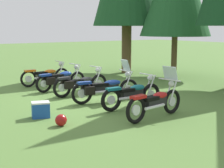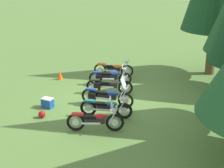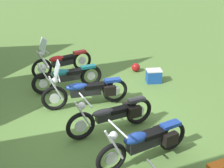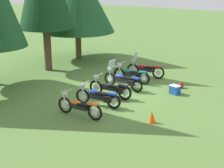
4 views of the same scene
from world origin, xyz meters
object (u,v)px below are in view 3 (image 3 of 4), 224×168
(motorcycle_2, at_px, (113,115))
(motorcycle_3, at_px, (86,90))
(motorcycle_5, at_px, (62,62))
(picnic_cooler, at_px, (154,76))
(dropped_helmet, at_px, (136,67))
(motorcycle_4, at_px, (67,77))
(motorcycle_1, at_px, (145,142))

(motorcycle_2, xyz_separation_m, motorcycle_3, (1.41, 0.14, 0.04))
(motorcycle_2, bearing_deg, motorcycle_5, -89.36)
(picnic_cooler, bearing_deg, motorcycle_5, 53.73)
(motorcycle_3, relative_size, dropped_helmet, 8.05)
(dropped_helmet, bearing_deg, motorcycle_2, 143.13)
(motorcycle_4, bearing_deg, motorcycle_1, 98.90)
(motorcycle_3, bearing_deg, motorcycle_2, 104.45)
(motorcycle_2, bearing_deg, motorcycle_1, 95.06)
(motorcycle_3, xyz_separation_m, motorcycle_5, (2.41, 0.01, -0.01))
(motorcycle_4, xyz_separation_m, dropped_helmet, (0.44, -2.60, -0.29))
(motorcycle_3, height_order, picnic_cooler, motorcycle_3)
(picnic_cooler, bearing_deg, motorcycle_3, 103.00)
(motorcycle_5, bearing_deg, picnic_cooler, 136.31)
(motorcycle_3, relative_size, motorcycle_5, 1.10)
(picnic_cooler, distance_m, dropped_helmet, 1.04)
(motorcycle_1, height_order, motorcycle_4, motorcycle_4)
(motorcycle_3, bearing_deg, motorcycle_5, -81.15)
(motorcycle_3, relative_size, picnic_cooler, 4.28)
(motorcycle_2, relative_size, picnic_cooler, 4.03)
(motorcycle_5, height_order, dropped_helmet, motorcycle_5)
(motorcycle_4, xyz_separation_m, picnic_cooler, (-0.59, -2.69, -0.22))
(motorcycle_1, xyz_separation_m, motorcycle_5, (5.08, 0.30, 0.01))
(dropped_helmet, bearing_deg, motorcycle_1, 153.71)
(motorcycle_3, bearing_deg, motorcycle_4, -71.93)
(dropped_helmet, bearing_deg, picnic_cooler, -174.94)
(motorcycle_1, height_order, motorcycle_3, motorcycle_3)
(dropped_helmet, bearing_deg, motorcycle_4, 99.53)
(motorcycle_3, distance_m, motorcycle_4, 1.19)
(motorcycle_4, relative_size, picnic_cooler, 3.93)
(motorcycle_1, xyz_separation_m, motorcycle_2, (1.26, 0.15, -0.02))
(motorcycle_2, bearing_deg, dropped_helmet, -128.45)
(motorcycle_2, height_order, motorcycle_4, motorcycle_2)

